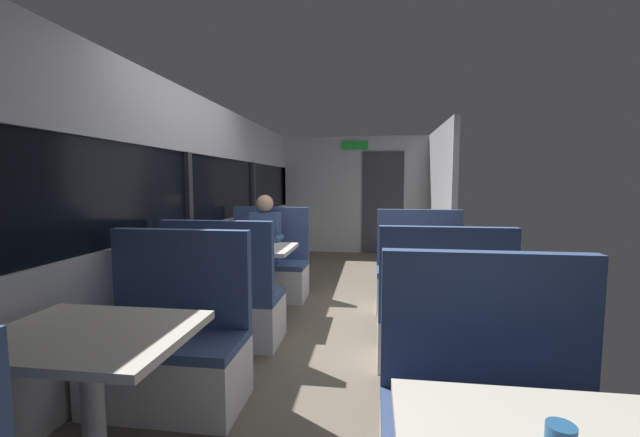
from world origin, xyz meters
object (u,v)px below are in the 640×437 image
at_px(dining_table_near_window, 90,352).
at_px(dining_table_rear_aisle, 429,265).
at_px(dining_table_mid_window, 250,256).
at_px(bench_rear_aisle_facing_entry, 420,280).
at_px(bench_mid_window_facing_end, 226,306).
at_px(coffee_cup_primary, 425,251).
at_px(bench_front_aisle_facing_entry, 493,437).
at_px(seated_passenger, 266,255).
at_px(bench_near_window_facing_entry, 171,352).
at_px(bench_mid_window_facing_entry, 268,271).
at_px(bench_rear_aisle_facing_end, 441,325).

bearing_deg(dining_table_near_window, dining_table_rear_aisle, 50.09).
height_order(dining_table_mid_window, bench_rear_aisle_facing_entry, bench_rear_aisle_facing_entry).
height_order(bench_mid_window_facing_end, coffee_cup_primary, bench_mid_window_facing_end).
height_order(dining_table_rear_aisle, bench_rear_aisle_facing_entry, bench_rear_aisle_facing_entry).
distance_m(bench_mid_window_facing_end, bench_front_aisle_facing_entry, 2.36).
height_order(bench_rear_aisle_facing_entry, seated_passenger, seated_passenger).
relative_size(bench_near_window_facing_entry, dining_table_rear_aisle, 1.22).
bearing_deg(bench_mid_window_facing_end, seated_passenger, 90.00).
distance_m(dining_table_rear_aisle, seated_passenger, 1.97).
relative_size(bench_mid_window_facing_entry, bench_front_aisle_facing_entry, 1.00).
bearing_deg(coffee_cup_primary, bench_rear_aisle_facing_entry, 86.19).
bearing_deg(dining_table_rear_aisle, dining_table_mid_window, 173.62).
bearing_deg(seated_passenger, bench_front_aisle_facing_entry, -58.03).
bearing_deg(coffee_cup_primary, dining_table_rear_aisle, 48.25).
xyz_separation_m(bench_rear_aisle_facing_end, bench_rear_aisle_facing_entry, (0.00, 1.40, 0.00)).
xyz_separation_m(dining_table_mid_window, seated_passenger, (0.00, 0.63, -0.10)).
relative_size(bench_rear_aisle_facing_end, seated_passenger, 0.87).
bearing_deg(dining_table_rear_aisle, bench_rear_aisle_facing_entry, 90.00).
relative_size(bench_rear_aisle_facing_entry, coffee_cup_primary, 12.22).
distance_m(bench_mid_window_facing_entry, seated_passenger, 0.22).
distance_m(bench_front_aisle_facing_entry, dining_table_rear_aisle, 2.06).
relative_size(seated_passenger, coffee_cup_primary, 14.00).
xyz_separation_m(bench_front_aisle_facing_entry, bench_rear_aisle_facing_end, (0.00, 1.34, 0.00)).
bearing_deg(bench_front_aisle_facing_entry, bench_mid_window_facing_end, 139.27).
xyz_separation_m(bench_near_window_facing_entry, coffee_cup_primary, (1.74, 1.38, 0.46)).
distance_m(dining_table_near_window, bench_mid_window_facing_end, 1.67).
height_order(dining_table_near_window, dining_table_rear_aisle, same).
relative_size(dining_table_rear_aisle, coffee_cup_primary, 10.00).
relative_size(dining_table_rear_aisle, bench_rear_aisle_facing_end, 0.82).
height_order(bench_mid_window_facing_end, bench_front_aisle_facing_entry, same).
xyz_separation_m(bench_front_aisle_facing_entry, coffee_cup_primary, (-0.05, 1.98, 0.46)).
bearing_deg(seated_passenger, bench_rear_aisle_facing_entry, -4.08).
xyz_separation_m(bench_mid_window_facing_entry, seated_passenger, (0.00, -0.07, 0.21)).
relative_size(dining_table_mid_window, bench_mid_window_facing_entry, 0.82).
height_order(dining_table_mid_window, seated_passenger, seated_passenger).
distance_m(dining_table_near_window, dining_table_rear_aisle, 2.79).
bearing_deg(bench_front_aisle_facing_entry, bench_mid_window_facing_entry, 121.33).
relative_size(bench_near_window_facing_entry, bench_mid_window_facing_entry, 1.00).
relative_size(bench_mid_window_facing_end, seated_passenger, 0.87).
bearing_deg(seated_passenger, bench_mid_window_facing_entry, 90.00).
bearing_deg(bench_front_aisle_facing_entry, coffee_cup_primary, 91.45).
relative_size(bench_front_aisle_facing_entry, seated_passenger, 0.87).
xyz_separation_m(dining_table_mid_window, bench_rear_aisle_facing_end, (1.79, -0.90, -0.31)).
bearing_deg(bench_rear_aisle_facing_end, coffee_cup_primary, 94.48).
bearing_deg(dining_table_near_window, coffee_cup_primary, 50.14).
bearing_deg(dining_table_mid_window, bench_near_window_facing_entry, -90.00).
height_order(dining_table_mid_window, coffee_cup_primary, coffee_cup_primary).
relative_size(dining_table_mid_window, bench_mid_window_facing_end, 0.82).
bearing_deg(bench_rear_aisle_facing_end, seated_passenger, 139.54).
distance_m(dining_table_near_window, bench_rear_aisle_facing_end, 2.32).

